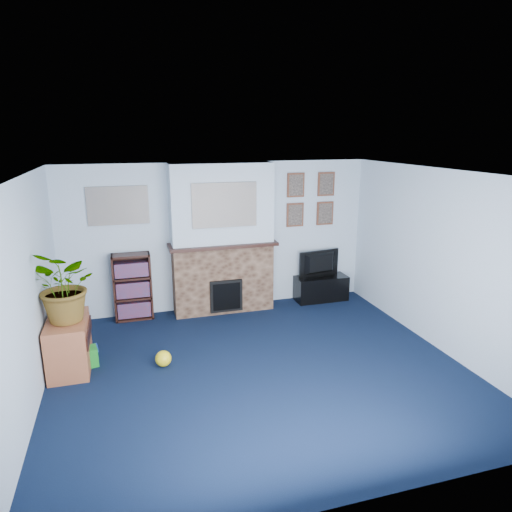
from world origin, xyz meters
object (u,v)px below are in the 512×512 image
object	(u,v)px
television	(321,264)
sideboard	(69,342)
bookshelf	(133,288)
tv_stand	(321,288)

from	to	relation	value
television	sideboard	size ratio (longest dim) A/B	0.93
bookshelf	sideboard	world-z (taller)	bookshelf
television	bookshelf	bearing A→B (deg)	-9.94
tv_stand	television	bearing A→B (deg)	90.00
tv_stand	bookshelf	xyz separation A→B (m)	(-3.16, 0.08, 0.28)
tv_stand	sideboard	bearing A→B (deg)	-161.25
sideboard	tv_stand	bearing A→B (deg)	18.75
sideboard	bookshelf	bearing A→B (deg)	60.32
tv_stand	bookshelf	bearing A→B (deg)	178.62
television	bookshelf	world-z (taller)	bookshelf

